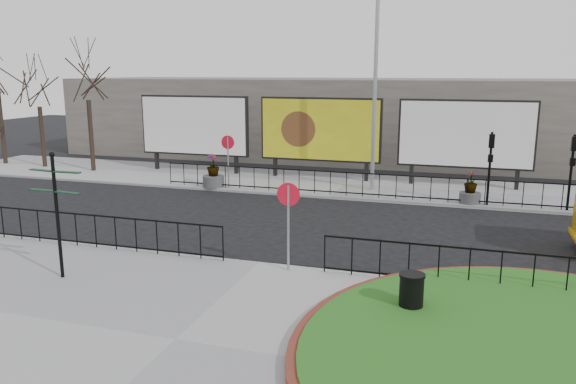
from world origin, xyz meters
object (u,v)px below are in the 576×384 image
at_px(billboard_mid, 320,130).
at_px(fingerpost_sign, 56,203).
at_px(lamp_post, 375,86).
at_px(litter_bin, 411,294).
at_px(planter_a, 213,175).
at_px(planter_c, 470,191).

distance_m(billboard_mid, fingerpost_sign, 15.99).
bearing_deg(lamp_post, litter_bin, -77.34).
distance_m(litter_bin, planter_a, 15.60).
bearing_deg(fingerpost_sign, planter_a, 102.48).
bearing_deg(planter_a, lamp_post, 12.38).
relative_size(fingerpost_sign, planter_c, 2.44).
distance_m(lamp_post, litter_bin, 14.29).
bearing_deg(lamp_post, planter_a, -167.62).
bearing_deg(planter_a, billboard_mid, 39.82).
xyz_separation_m(lamp_post, planter_c, (4.31, -1.48, -4.17)).
bearing_deg(planter_c, fingerpost_sign, -130.47).
relative_size(lamp_post, litter_bin, 9.52).
xyz_separation_m(fingerpost_sign, planter_c, (10.43, 12.23, -1.51)).
height_order(billboard_mid, fingerpost_sign, billboard_mid).
height_order(billboard_mid, planter_a, billboard_mid).
xyz_separation_m(billboard_mid, lamp_post, (3.01, -1.97, 2.23)).
height_order(lamp_post, fingerpost_sign, lamp_post).
xyz_separation_m(billboard_mid, planter_a, (-4.28, -3.57, -1.91)).
distance_m(fingerpost_sign, planter_a, 12.25).
height_order(planter_a, planter_c, planter_a).
bearing_deg(lamp_post, planter_c, -18.95).
bearing_deg(litter_bin, billboard_mid, 111.42).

